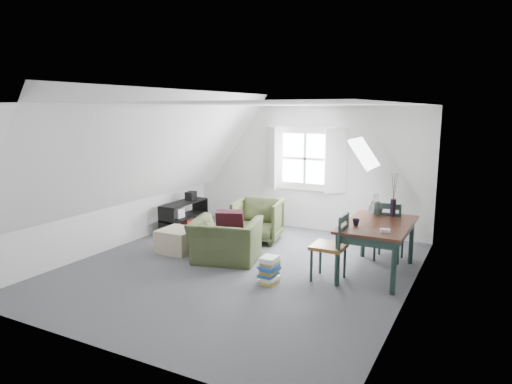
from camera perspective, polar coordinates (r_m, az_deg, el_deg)
The scene contains 24 objects.
floor at distance 7.17m, azimuth -2.17°, elevation -9.51°, with size 5.50×5.50×0.00m, color #4A4B4F.
ceiling at distance 6.75m, azimuth -2.31°, elevation 10.89°, with size 5.50×5.50×0.00m, color white.
wall_back at distance 9.31m, azimuth 6.24°, elevation 2.96°, with size 5.00×5.00×0.00m, color silver.
wall_front at distance 4.73m, azimuth -19.16°, elevation -4.75°, with size 5.00×5.00×0.00m, color silver.
wall_left at distance 8.37m, azimuth -17.26°, elevation 1.73°, with size 5.50×5.50×0.00m, color silver.
wall_right at distance 6.03m, azimuth 18.85°, elevation -1.55°, with size 5.50×5.50×0.00m, color silver.
slope_left at distance 7.67m, azimuth -12.40°, elevation 5.17°, with size 5.50×5.50×0.00m, color white.
slope_right at distance 6.16m, azimuth 10.36°, elevation 4.03°, with size 5.50×5.50×0.00m, color white.
dormer_window at distance 9.21m, azimuth 6.09°, elevation 4.15°, with size 1.71×0.35×1.30m.
skylight at distance 7.40m, azimuth 13.39°, elevation 4.72°, with size 0.55×0.75×0.04m, color white.
armchair_near at distance 7.51m, azimuth -3.81°, elevation -8.59°, with size 1.05×0.92×0.68m, color #394324.
armchair_far at distance 8.63m, azimuth 0.23°, elevation -6.06°, with size 0.83×0.86×0.78m, color #394324.
throw_pillow at distance 7.47m, azimuth -3.26°, elevation -3.90°, with size 0.44×0.13×0.44m, color #3D101C.
ottoman at distance 8.04m, azimuth -9.72°, elevation -5.97°, with size 0.59×0.59×0.40m, color tan.
dining_table at distance 7.00m, azimuth 14.97°, elevation -4.58°, with size 0.93×1.56×0.78m.
demijohn at distance 7.40m, azimuth 14.70°, elevation -1.85°, with size 0.24×0.24×0.33m.
vase_twigs at distance 7.44m, azimuth 16.76°, elevation -1.77°, with size 0.09×0.10×0.68m.
cup at distance 6.74m, azimuth 12.36°, elevation -4.12°, with size 0.11×0.11×0.10m, color black.
paper_box at distance 6.50m, azimuth 15.85°, elevation -4.63°, with size 0.13×0.09×0.04m, color white.
dining_chair_far at distance 7.71m, azimuth 16.29°, elevation -4.54°, with size 0.46×0.46×0.98m.
dining_chair_near at distance 6.63m, azimuth 9.40°, elevation -6.64°, with size 0.46×0.46×0.99m.
media_shelf at distance 9.33m, azimuth -9.11°, elevation -3.23°, with size 0.39×1.16×0.59m.
electronics_box at distance 9.47m, azimuth -8.14°, elevation -0.50°, with size 0.17×0.23×0.18m, color black.
magazine_stack at distance 6.53m, azimuth 1.67°, elevation -9.74°, with size 0.28×0.34×0.38m.
Camera 1 is at (3.37, -5.84, 2.43)m, focal length 32.00 mm.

